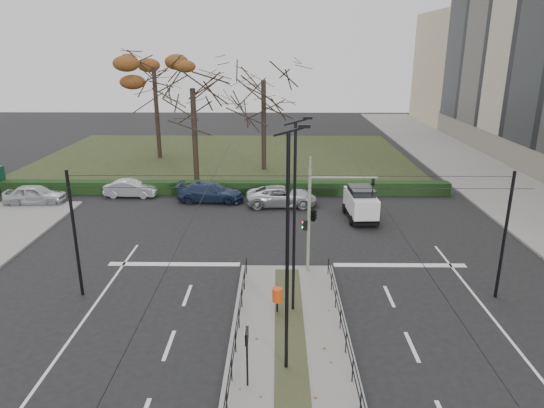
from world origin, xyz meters
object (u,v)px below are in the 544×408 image
at_px(white_van, 361,202).
at_px(bare_tree_near, 193,96).
at_px(traffic_light, 315,213).
at_px(litter_bin, 277,295).
at_px(parked_car_fourth, 282,196).
at_px(info_panel, 247,342).
at_px(bare_tree_center, 264,87).
at_px(parked_car_third, 210,192).
at_px(rust_tree, 154,67).
at_px(streetlamp_median_near, 288,254).
at_px(streetlamp_median_far, 295,217).
at_px(parked_car_second, 131,188).
at_px(parked_car_first, 35,195).

height_order(white_van, bare_tree_near, bare_tree_near).
height_order(traffic_light, litter_bin, traffic_light).
bearing_deg(parked_car_fourth, white_van, -119.89).
height_order(litter_bin, bare_tree_near, bare_tree_near).
xyz_separation_m(traffic_light, bare_tree_near, (-8.56, 16.20, 4.20)).
height_order(litter_bin, info_panel, info_panel).
xyz_separation_m(info_panel, bare_tree_center, (-0.27, 31.08, 5.87)).
xyz_separation_m(parked_car_third, rust_tree, (-7.31, 15.00, 8.54)).
distance_m(info_panel, bare_tree_center, 31.63).
bearing_deg(parked_car_third, streetlamp_median_near, -161.08).
bearing_deg(parked_car_fourth, traffic_light, -173.54).
distance_m(traffic_light, bare_tree_near, 18.80).
relative_size(streetlamp_median_far, parked_car_third, 1.68).
xyz_separation_m(parked_car_third, bare_tree_near, (-1.67, 4.09, 6.71)).
relative_size(streetlamp_median_near, white_van, 2.14).
relative_size(streetlamp_median_near, streetlamp_median_far, 1.04).
height_order(litter_bin, streetlamp_median_near, streetlamp_median_near).
relative_size(info_panel, parked_car_second, 0.53).
height_order(parked_car_first, bare_tree_near, bare_tree_near).
bearing_deg(rust_tree, parked_car_first, -108.96).
relative_size(parked_car_third, bare_tree_center, 0.46).
xyz_separation_m(parked_car_third, bare_tree_center, (3.75, 9.99, 6.96)).
bearing_deg(parked_car_fourth, streetlamp_median_near, 178.62).
relative_size(litter_bin, parked_car_third, 0.22).
relative_size(parked_car_third, rust_tree, 0.41).
relative_size(traffic_light, parked_car_fourth, 1.03).
relative_size(streetlamp_median_far, bare_tree_near, 0.79).
bearing_deg(bare_tree_center, litter_bin, -87.23).
height_order(info_panel, streetlamp_median_far, streetlamp_median_far).
relative_size(parked_car_first, bare_tree_near, 0.42).
xyz_separation_m(traffic_light, parked_car_first, (-19.66, 11.22, -2.48)).
distance_m(streetlamp_median_near, bare_tree_near, 25.36).
bearing_deg(parked_car_third, white_van, -105.74).
height_order(streetlamp_median_far, parked_car_third, streetlamp_median_far).
relative_size(parked_car_first, parked_car_fourth, 0.85).
bearing_deg(bare_tree_near, rust_tree, 117.33).
relative_size(streetlamp_median_near, rust_tree, 0.72).
bearing_deg(traffic_light, white_van, 65.91).
relative_size(litter_bin, streetlamp_median_far, 0.13).
bearing_deg(white_van, traffic_light, -114.09).
relative_size(streetlamp_median_near, parked_car_third, 1.74).
xyz_separation_m(parked_car_second, parked_car_third, (6.34, -1.15, 0.07)).
bearing_deg(white_van, streetlamp_median_near, -107.84).
distance_m(parked_car_first, parked_car_third, 12.80).
relative_size(info_panel, parked_car_first, 0.49).
bearing_deg(bare_tree_center, streetlamp_median_far, -85.66).
height_order(traffic_light, bare_tree_near, bare_tree_near).
xyz_separation_m(info_panel, bare_tree_near, (-5.69, 25.18, 5.62)).
relative_size(parked_car_fourth, white_van, 1.27).
bearing_deg(parked_car_second, traffic_light, -133.68).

